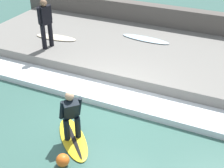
% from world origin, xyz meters
% --- Properties ---
extents(ground_plane, '(28.00, 28.00, 0.00)m').
position_xyz_m(ground_plane, '(0.00, 0.00, 0.00)').
color(ground_plane, '#386056').
extents(concrete_ledge, '(4.40, 12.83, 0.51)m').
position_xyz_m(concrete_ledge, '(3.51, 0.00, 0.26)').
color(concrete_ledge, slate).
rests_on(concrete_ledge, ground_plane).
extents(back_wall, '(0.50, 13.47, 1.29)m').
position_xyz_m(back_wall, '(5.96, 0.00, 0.65)').
color(back_wall, '#544F49').
rests_on(back_wall, ground_plane).
extents(wave_foam_crest, '(1.04, 12.19, 0.19)m').
position_xyz_m(wave_foam_crest, '(0.79, 0.00, 0.10)').
color(wave_foam_crest, silver).
rests_on(wave_foam_crest, ground_plane).
extents(surfboard_riding, '(1.60, 1.61, 0.07)m').
position_xyz_m(surfboard_riding, '(-1.24, 0.25, 0.03)').
color(surfboard_riding, yellow).
rests_on(surfboard_riding, ground_plane).
extents(surfer_riding, '(0.53, 0.53, 1.33)m').
position_xyz_m(surfer_riding, '(-1.24, 0.25, 0.80)').
color(surfer_riding, black).
rests_on(surfer_riding, surfboard_riding).
extents(surfer_waiting_near, '(0.56, 0.34, 1.71)m').
position_xyz_m(surfer_waiting_near, '(2.13, 3.24, 1.47)').
color(surfer_waiting_near, black).
rests_on(surfer_waiting_near, concrete_ledge).
extents(surfboard_waiting_near, '(0.65, 1.68, 0.06)m').
position_xyz_m(surfboard_waiting_near, '(2.92, 3.44, 0.54)').
color(surfboard_waiting_near, beige).
rests_on(surfboard_waiting_near, concrete_ledge).
extents(surfboard_spare, '(0.58, 1.88, 0.06)m').
position_xyz_m(surfboard_spare, '(4.20, 0.32, 0.54)').
color(surfboard_spare, silver).
rests_on(surfboard_spare, concrete_ledge).
extents(marker_buoy, '(0.30, 0.30, 0.30)m').
position_xyz_m(marker_buoy, '(-2.07, 0.02, 0.15)').
color(marker_buoy, orange).
rests_on(marker_buoy, ground_plane).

